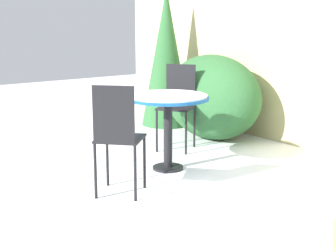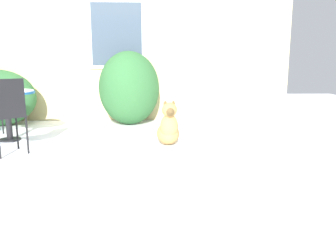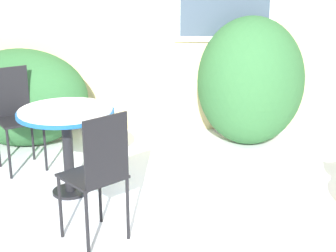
# 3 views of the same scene
# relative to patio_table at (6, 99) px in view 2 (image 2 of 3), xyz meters

# --- Properties ---
(ground_plane) EXTENTS (16.00, 16.00, 0.00)m
(ground_plane) POSITION_rel_patio_table_xyz_m (0.83, -0.45, -0.62)
(ground_plane) COLOR white
(house_wall) EXTENTS (8.00, 0.10, 3.12)m
(house_wall) POSITION_rel_patio_table_xyz_m (0.85, 1.75, 0.94)
(house_wall) COLOR #D1BC84
(house_wall) RESTS_ON ground_plane
(shrub_middle) EXTENTS (1.11, 1.00, 1.36)m
(shrub_middle) POSITION_rel_patio_table_xyz_m (1.68, 1.28, 0.06)
(shrub_middle) COLOR #2D6033
(shrub_middle) RESTS_ON ground_plane
(patio_table) EXTENTS (0.79, 0.79, 0.74)m
(patio_table) POSITION_rel_patio_table_xyz_m (0.00, 0.00, 0.00)
(patio_table) COLOR black
(patio_table) RESTS_ON ground_plane
(patio_chair_far_side) EXTENTS (0.53, 0.53, 0.95)m
(patio_chair_far_side) POSITION_rel_patio_table_xyz_m (0.37, -0.79, -0.09)
(patio_chair_far_side) COLOR black
(patio_chair_far_side) RESTS_ON ground_plane
(dog) EXTENTS (0.36, 0.64, 0.63)m
(dog) POSITION_rel_patio_table_xyz_m (2.35, -0.37, -0.39)
(dog) COLOR tan
(dog) RESTS_ON ground_plane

